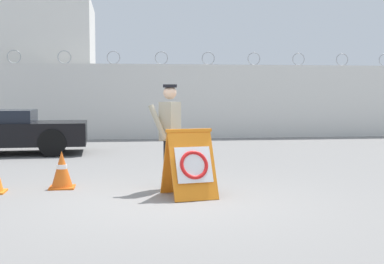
{
  "coord_description": "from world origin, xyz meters",
  "views": [
    {
      "loc": [
        -0.67,
        -7.82,
        1.6
      ],
      "look_at": [
        0.72,
        2.31,
        0.87
      ],
      "focal_mm": 50.0,
      "sensor_mm": 36.0,
      "label": 1
    }
  ],
  "objects_px": {
    "barricade_sign": "(190,163)",
    "traffic_cone_mid": "(62,170)",
    "security_guard": "(170,131)",
    "parked_car_front_coupe": "(0,131)"
  },
  "relations": [
    {
      "from": "traffic_cone_mid",
      "to": "parked_car_front_coupe",
      "type": "xyz_separation_m",
      "value": [
        -2.15,
        5.46,
        0.3
      ]
    },
    {
      "from": "security_guard",
      "to": "traffic_cone_mid",
      "type": "relative_size",
      "value": 2.76
    },
    {
      "from": "barricade_sign",
      "to": "security_guard",
      "type": "distance_m",
      "value": 0.91
    },
    {
      "from": "security_guard",
      "to": "traffic_cone_mid",
      "type": "bearing_deg",
      "value": -70.05
    },
    {
      "from": "barricade_sign",
      "to": "parked_car_front_coupe",
      "type": "height_order",
      "value": "parked_car_front_coupe"
    },
    {
      "from": "barricade_sign",
      "to": "parked_car_front_coupe",
      "type": "relative_size",
      "value": 0.24
    },
    {
      "from": "security_guard",
      "to": "traffic_cone_mid",
      "type": "xyz_separation_m",
      "value": [
        -1.81,
        0.3,
        -0.66
      ]
    },
    {
      "from": "barricade_sign",
      "to": "traffic_cone_mid",
      "type": "distance_m",
      "value": 2.31
    },
    {
      "from": "security_guard",
      "to": "parked_car_front_coupe",
      "type": "xyz_separation_m",
      "value": [
        -3.96,
        5.76,
        -0.36
      ]
    },
    {
      "from": "security_guard",
      "to": "traffic_cone_mid",
      "type": "distance_m",
      "value": 1.95
    }
  ]
}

